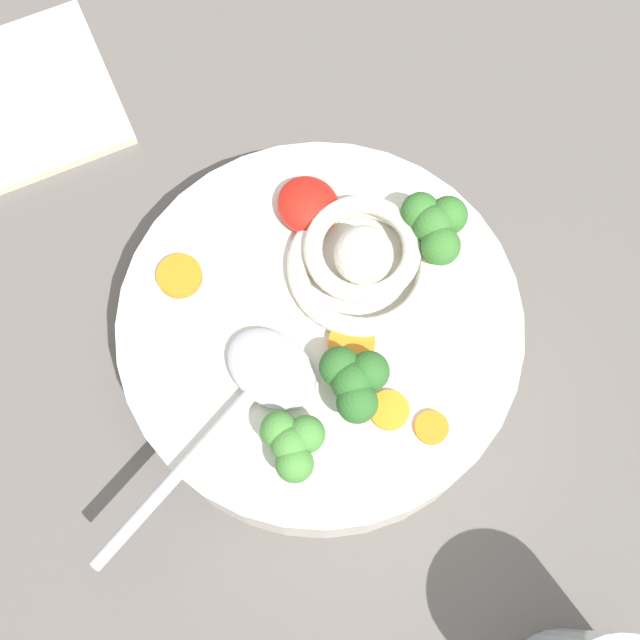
# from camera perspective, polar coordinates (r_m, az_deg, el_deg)

# --- Properties ---
(table_slab) EXTENTS (1.18, 1.18, 0.03)m
(table_slab) POSITION_cam_1_polar(r_m,az_deg,el_deg) (0.58, -1.40, -4.57)
(table_slab) COLOR #5B5651
(table_slab) RESTS_ON ground
(soup_bowl) EXTENTS (0.26, 0.26, 0.06)m
(soup_bowl) POSITION_cam_1_polar(r_m,az_deg,el_deg) (0.54, -0.00, -0.95)
(soup_bowl) COLOR silver
(soup_bowl) RESTS_ON table_slab
(noodle_pile) EXTENTS (0.11, 0.10, 0.04)m
(noodle_pile) POSITION_cam_1_polar(r_m,az_deg,el_deg) (0.52, 2.95, 4.23)
(noodle_pile) COLOR silver
(noodle_pile) RESTS_ON soup_bowl
(soup_spoon) EXTENTS (0.08, 0.18, 0.02)m
(soup_spoon) POSITION_cam_1_polar(r_m,az_deg,el_deg) (0.50, -4.40, -4.58)
(soup_spoon) COLOR #B7B7BC
(soup_spoon) RESTS_ON soup_bowl
(chili_sauce_dollop) EXTENTS (0.04, 0.04, 0.02)m
(chili_sauce_dollop) POSITION_cam_1_polar(r_m,az_deg,el_deg) (0.54, -0.80, 7.91)
(chili_sauce_dollop) COLOR red
(chili_sauce_dollop) RESTS_ON soup_bowl
(broccoli_floret_far) EXTENTS (0.05, 0.04, 0.04)m
(broccoli_floret_far) POSITION_cam_1_polar(r_m,az_deg,el_deg) (0.52, 7.92, 6.59)
(broccoli_floret_far) COLOR #7A9E60
(broccoli_floret_far) RESTS_ON soup_bowl
(broccoli_floret_beside_noodles) EXTENTS (0.04, 0.04, 0.03)m
(broccoli_floret_beside_noodles) POSITION_cam_1_polar(r_m,az_deg,el_deg) (0.47, -1.91, -8.51)
(broccoli_floret_beside_noodles) COLOR #7A9E60
(broccoli_floret_beside_noodles) RESTS_ON soup_bowl
(broccoli_floret_center) EXTENTS (0.05, 0.04, 0.04)m
(broccoli_floret_center) POSITION_cam_1_polar(r_m,az_deg,el_deg) (0.48, 2.39, -4.24)
(broccoli_floret_center) COLOR #7A9E60
(broccoli_floret_center) RESTS_ON soup_bowl
(carrot_slice_rear) EXTENTS (0.02, 0.02, 0.00)m
(carrot_slice_rear) POSITION_cam_1_polar(r_m,az_deg,el_deg) (0.50, 4.80, -6.23)
(carrot_slice_rear) COLOR orange
(carrot_slice_rear) RESTS_ON soup_bowl
(carrot_slice_right) EXTENTS (0.02, 0.02, 0.00)m
(carrot_slice_right) POSITION_cam_1_polar(r_m,az_deg,el_deg) (0.50, 7.71, -7.38)
(carrot_slice_right) COLOR orange
(carrot_slice_right) RESTS_ON soup_bowl
(carrot_slice_extra_b) EXTENTS (0.03, 0.03, 0.01)m
(carrot_slice_extra_b) POSITION_cam_1_polar(r_m,az_deg,el_deg) (0.51, 2.21, -1.63)
(carrot_slice_extra_b) COLOR orange
(carrot_slice_extra_b) RESTS_ON soup_bowl
(carrot_slice_beside_chili) EXTENTS (0.03, 0.03, 0.01)m
(carrot_slice_beside_chili) POSITION_cam_1_polar(r_m,az_deg,el_deg) (0.53, -9.67, 3.01)
(carrot_slice_beside_chili) COLOR orange
(carrot_slice_beside_chili) RESTS_ON soup_bowl
(folded_napkin) EXTENTS (0.16, 0.14, 0.01)m
(folded_napkin) POSITION_cam_1_polar(r_m,az_deg,el_deg) (0.69, -19.09, 14.46)
(folded_napkin) COLOR beige
(folded_napkin) RESTS_ON table_slab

